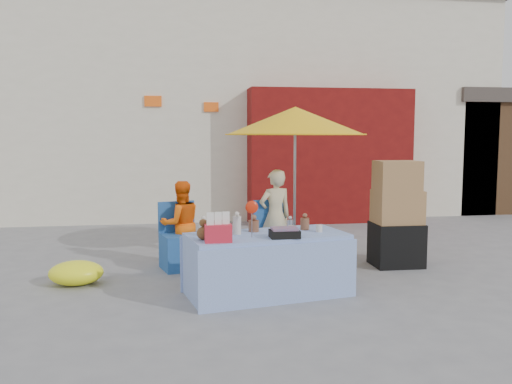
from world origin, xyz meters
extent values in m
plane|color=slate|center=(0.00, 0.00, 0.00)|extent=(80.00, 80.00, 0.00)
cube|color=silver|center=(0.00, 7.00, 2.25)|extent=(12.00, 5.00, 4.50)
cube|color=#3F3833|center=(0.00, 7.00, 4.70)|extent=(12.20, 5.20, 0.40)
cube|color=maroon|center=(2.20, 4.20, 1.30)|extent=(3.20, 0.60, 2.60)
cube|color=#4C331E|center=(6.50, 6.00, 1.20)|extent=(2.60, 3.00, 2.40)
cube|color=#3F3833|center=(6.50, 6.00, 2.55)|extent=(2.80, 3.20, 0.30)
cube|color=#FF6015|center=(-1.20, 4.48, 2.35)|extent=(0.32, 0.04, 0.20)
cube|color=#FF6015|center=(-0.10, 4.48, 2.25)|extent=(0.28, 0.04, 0.18)
cube|color=#94B3ED|center=(0.10, -0.45, 0.33)|extent=(1.79, 1.06, 0.66)
cube|color=#94B3ED|center=(0.18, -0.83, 0.31)|extent=(1.69, 0.36, 0.62)
cube|color=#94B3ED|center=(0.03, -0.07, 0.31)|extent=(1.69, 0.36, 0.62)
cylinder|color=silver|center=(-0.57, -0.45, 0.74)|extent=(0.11, 0.11, 0.16)
cylinder|color=brown|center=(-0.42, -0.33, 0.73)|extent=(0.12, 0.12, 0.14)
cylinder|color=silver|center=(-0.22, -0.43, 0.76)|extent=(0.10, 0.10, 0.19)
cylinder|color=brown|center=(-0.02, -0.30, 0.72)|extent=(0.13, 0.13, 0.12)
cylinder|color=#B2B2B7|center=(0.41, -0.19, 0.71)|extent=(0.09, 0.09, 0.11)
cylinder|color=brown|center=(0.56, -0.27, 0.73)|extent=(0.11, 0.11, 0.13)
cylinder|color=silver|center=(0.37, -0.45, 0.70)|extent=(0.08, 0.08, 0.08)
cylinder|color=silver|center=(0.68, -0.43, 0.70)|extent=(0.08, 0.08, 0.08)
sphere|color=brown|center=(-0.59, -0.68, 0.73)|extent=(0.13, 0.13, 0.13)
ellipsoid|color=red|center=(-0.09, -0.62, 0.97)|extent=(0.14, 0.07, 0.13)
cube|color=red|center=(-0.45, -0.83, 0.75)|extent=(0.28, 0.17, 0.18)
cube|color=black|center=(0.24, -0.70, 0.70)|extent=(0.33, 0.27, 0.08)
cube|color=#215197|center=(-0.78, 0.82, 0.23)|extent=(0.58, 0.57, 0.45)
cube|color=#215197|center=(-0.84, 1.03, 0.65)|extent=(0.47, 0.16, 0.40)
cube|color=#215197|center=(0.47, 0.82, 0.23)|extent=(0.58, 0.57, 0.45)
cube|color=#215197|center=(0.41, 1.03, 0.65)|extent=(0.47, 0.16, 0.40)
imported|color=#FF610D|center=(-0.78, 0.97, 0.56)|extent=(0.64, 0.55, 1.12)
imported|color=beige|center=(0.47, 0.97, 0.63)|extent=(0.52, 0.41, 1.26)
cylinder|color=gray|center=(0.77, 1.12, 1.00)|extent=(0.04, 0.04, 2.00)
cone|color=#FFBA0D|center=(0.77, 1.12, 1.90)|extent=(1.90, 1.90, 0.38)
cylinder|color=#FFBA0D|center=(0.77, 1.12, 1.72)|extent=(1.90, 1.90, 0.02)
cube|color=black|center=(2.01, 0.55, 0.28)|extent=(0.63, 0.52, 0.57)
cube|color=olive|center=(2.01, 0.55, 0.78)|extent=(0.60, 0.46, 0.43)
cube|color=olive|center=(1.99, 0.53, 1.19)|extent=(0.55, 0.42, 0.38)
ellipsoid|color=#F9FF1A|center=(-1.99, 0.26, 0.14)|extent=(0.73, 0.64, 0.28)
camera|label=1|loc=(-0.92, -6.05, 1.71)|focal=38.00mm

